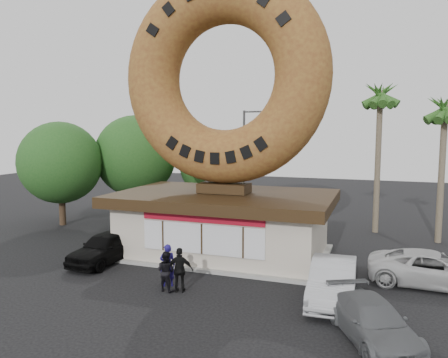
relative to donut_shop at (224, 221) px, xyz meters
name	(u,v)px	position (x,y,z in m)	size (l,w,h in m)	color
ground	(174,293)	(0.00, -5.98, -1.77)	(90.00, 90.00, 0.00)	black
donut_shop	(224,221)	(0.00, 0.00, 0.00)	(11.20, 7.20, 3.80)	beige
giant_donut	(224,78)	(0.00, 0.02, 7.44)	(10.81, 10.81, 2.76)	olive
tree_west	(136,156)	(-9.50, 7.02, 2.87)	(6.00, 6.00, 7.65)	#473321
tree_mid	(214,164)	(-4.00, 9.02, 2.25)	(5.20, 5.20, 6.63)	#473321
tree_far	(60,163)	(-13.00, 3.02, 2.56)	(5.60, 5.60, 7.14)	#473321
palm_near	(380,100)	(7.50, 8.02, 6.65)	(2.60, 2.60, 9.75)	#726651
palm_far	(445,114)	(11.00, 6.52, 5.72)	(2.60, 2.60, 8.75)	#726651
street_lamp	(246,158)	(-1.86, 10.02, 2.72)	(2.11, 0.20, 8.00)	#59595E
person_left	(168,265)	(-0.64, -5.29, -0.86)	(0.66, 0.43, 1.81)	navy
person_center	(166,271)	(-0.45, -5.81, -0.94)	(0.80, 0.63, 1.65)	black
person_right	(180,270)	(0.15, -5.74, -0.85)	(1.07, 0.45, 1.83)	black
car_black	(105,247)	(-5.09, -3.35, -1.01)	(1.80, 4.46, 1.52)	black
car_silver	(333,281)	(6.07, -4.55, -0.98)	(1.66, 4.77, 1.57)	#AEB0B4
car_grey	(373,321)	(7.58, -7.45, -1.13)	(1.77, 4.37, 1.27)	slate
car_white	(434,269)	(9.91, -1.55, -1.04)	(2.42, 5.26, 1.46)	#BABABA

